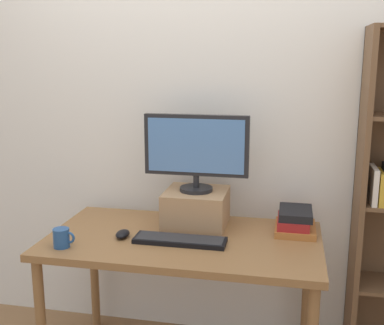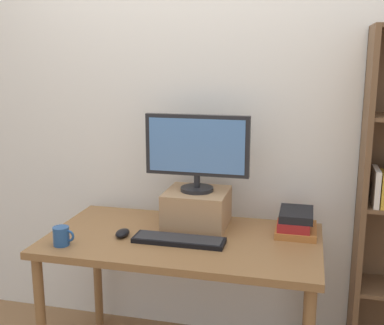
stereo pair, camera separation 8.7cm
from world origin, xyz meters
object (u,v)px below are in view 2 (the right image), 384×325
object	(u,v)px
computer_monitor	(197,149)
coffee_mug	(62,236)
computer_mouse	(123,233)
desk	(183,252)
book_stack	(295,223)
keyboard	(178,240)
riser_box	(197,208)

from	to	relation	value
computer_monitor	coffee_mug	world-z (taller)	computer_monitor
computer_monitor	computer_mouse	distance (m)	0.57
desk	computer_mouse	size ratio (longest dim) A/B	13.09
book_stack	computer_monitor	bearing A→B (deg)	-179.39
computer_monitor	coffee_mug	xyz separation A→B (m)	(-0.56, -0.42, -0.37)
desk	coffee_mug	xyz separation A→B (m)	(-0.53, -0.24, 0.13)
keyboard	book_stack	size ratio (longest dim) A/B	1.76
riser_box	computer_mouse	distance (m)	0.42
riser_box	book_stack	bearing A→B (deg)	0.44
desk	computer_mouse	xyz separation A→B (m)	(-0.30, -0.07, 0.10)
computer_mouse	coffee_mug	distance (m)	0.30
riser_box	keyboard	xyz separation A→B (m)	(-0.03, -0.26, -0.08)
desk	keyboard	bearing A→B (deg)	-92.88
desk	book_stack	bearing A→B (deg)	18.85
computer_mouse	coffee_mug	world-z (taller)	coffee_mug
book_stack	coffee_mug	bearing A→B (deg)	-158.26
desk	book_stack	distance (m)	0.59
computer_mouse	book_stack	distance (m)	0.88
coffee_mug	book_stack	bearing A→B (deg)	21.74
coffee_mug	riser_box	bearing A→B (deg)	37.12
desk	computer_mouse	bearing A→B (deg)	-167.19
keyboard	coffee_mug	bearing A→B (deg)	-162.32
book_stack	riser_box	bearing A→B (deg)	-179.56
coffee_mug	desk	bearing A→B (deg)	24.57
book_stack	coffee_mug	distance (m)	1.16
keyboard	book_stack	world-z (taller)	book_stack
book_stack	coffee_mug	xyz separation A→B (m)	(-1.08, -0.43, -0.01)
riser_box	computer_mouse	bearing A→B (deg)	-142.51
riser_box	coffee_mug	bearing A→B (deg)	-142.88
desk	keyboard	size ratio (longest dim) A/B	3.02
computer_monitor	coffee_mug	size ratio (longest dim) A/B	5.10
desk	computer_mouse	world-z (taller)	computer_mouse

